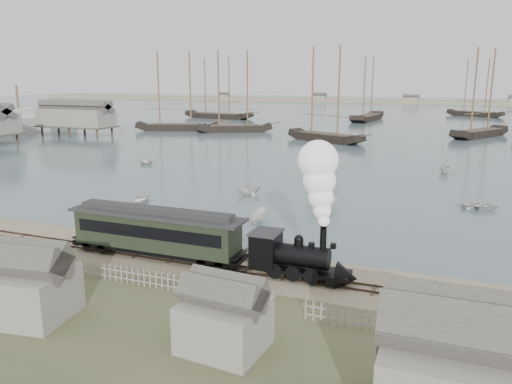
% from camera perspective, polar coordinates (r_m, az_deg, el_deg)
% --- Properties ---
extents(ground, '(600.00, 600.00, 0.00)m').
position_cam_1_polar(ground, '(37.34, 1.40, -8.14)').
color(ground, tan).
rests_on(ground, ground).
extents(harbor_water, '(600.00, 336.00, 0.06)m').
position_cam_1_polar(harbor_water, '(203.54, 18.24, 8.54)').
color(harbor_water, '#4C626C').
rests_on(harbor_water, ground).
extents(rail_track, '(120.00, 1.80, 0.16)m').
position_cam_1_polar(rail_track, '(35.58, 0.28, -9.16)').
color(rail_track, '#36251D').
rests_on(rail_track, ground).
extents(picket_fence_west, '(19.00, 0.10, 1.20)m').
position_cam_1_polar(picket_fence_west, '(34.37, -13.17, -10.42)').
color(picket_fence_west, gray).
rests_on(picket_fence_west, ground).
extents(picket_fence_east, '(15.00, 0.10, 1.20)m').
position_cam_1_polar(picket_fence_east, '(28.61, 20.88, -15.98)').
color(picket_fence_east, gray).
rests_on(picket_fence_east, ground).
extents(shed_left, '(5.00, 4.00, 4.10)m').
position_cam_1_polar(shed_left, '(32.39, -24.61, -12.81)').
color(shed_left, gray).
rests_on(shed_left, ground).
extents(shed_mid, '(4.00, 3.50, 3.60)m').
position_cam_1_polar(shed_mid, '(26.62, -3.65, -17.39)').
color(shed_mid, gray).
rests_on(shed_mid, ground).
extents(far_spit, '(500.00, 20.00, 1.80)m').
position_cam_1_polar(far_spit, '(283.32, 19.27, 9.52)').
color(far_spit, tan).
rests_on(far_spit, ground).
extents(locomotive, '(7.36, 2.75, 9.17)m').
position_cam_1_polar(locomotive, '(33.08, 6.53, -3.28)').
color(locomotive, black).
rests_on(locomotive, ground).
extents(passenger_coach, '(14.10, 2.72, 3.42)m').
position_cam_1_polar(passenger_coach, '(38.47, -11.35, -4.35)').
color(passenger_coach, black).
rests_on(passenger_coach, ground).
extents(beached_dinghy, '(3.16, 4.04, 0.76)m').
position_cam_1_polar(beached_dinghy, '(38.34, -0.84, -6.95)').
color(beached_dinghy, silver).
rests_on(beached_dinghy, ground).
extents(rowboat_0, '(3.94, 3.27, 0.70)m').
position_cam_1_polar(rowboat_0, '(56.04, -13.12, -0.83)').
color(rowboat_0, silver).
rests_on(rowboat_0, harbor_water).
extents(rowboat_1, '(3.99, 3.99, 1.60)m').
position_cam_1_polar(rowboat_1, '(58.05, -0.88, 0.44)').
color(rowboat_1, silver).
rests_on(rowboat_1, harbor_water).
extents(rowboat_2, '(3.19, 1.33, 1.21)m').
position_cam_1_polar(rowboat_2, '(47.19, 0.18, -2.75)').
color(rowboat_2, silver).
rests_on(rowboat_2, harbor_water).
extents(rowboat_3, '(2.66, 3.67, 0.75)m').
position_cam_1_polar(rowboat_3, '(56.75, 24.16, -1.45)').
color(rowboat_3, silver).
rests_on(rowboat_3, harbor_water).
extents(rowboat_6, '(4.14, 4.33, 0.73)m').
position_cam_1_polar(rowboat_6, '(81.26, -12.51, 3.43)').
color(rowboat_6, silver).
rests_on(rowboat_6, harbor_water).
extents(rowboat_7, '(3.90, 3.53, 1.81)m').
position_cam_1_polar(rowboat_7, '(76.20, 20.75, 2.69)').
color(rowboat_7, silver).
rests_on(rowboat_7, harbor_water).
extents(rowboat_8, '(3.41, 3.05, 1.29)m').
position_cam_1_polar(rowboat_8, '(51.42, 7.75, -1.50)').
color(rowboat_8, silver).
rests_on(rowboat_8, harbor_water).
extents(schooner_0, '(21.39, 11.67, 20.00)m').
position_cam_1_polar(schooner_0, '(131.08, -9.13, 11.32)').
color(schooner_0, black).
rests_on(schooner_0, harbor_water).
extents(schooner_1, '(18.40, 12.61, 20.00)m').
position_cam_1_polar(schooner_1, '(125.87, -2.47, 11.41)').
color(schooner_1, black).
rests_on(schooner_1, harbor_water).
extents(schooner_2, '(18.71, 12.33, 20.00)m').
position_cam_1_polar(schooner_2, '(107.81, 8.07, 11.03)').
color(schooner_2, black).
rests_on(schooner_2, harbor_water).
extents(schooner_3, '(13.74, 19.18, 20.00)m').
position_cam_1_polar(schooner_3, '(125.57, 24.58, 10.27)').
color(schooner_3, black).
rests_on(schooner_3, harbor_water).
extents(schooner_6, '(24.98, 8.65, 20.00)m').
position_cam_1_polar(schooner_6, '(168.93, -4.36, 11.77)').
color(schooner_6, black).
rests_on(schooner_6, harbor_water).
extents(schooner_7, '(8.12, 24.55, 20.00)m').
position_cam_1_polar(schooner_7, '(164.23, 12.75, 11.47)').
color(schooner_7, black).
rests_on(schooner_7, harbor_water).
extents(schooner_8, '(19.30, 12.93, 20.00)m').
position_cam_1_polar(schooner_8, '(193.12, 23.97, 10.86)').
color(schooner_8, black).
rests_on(schooner_8, harbor_water).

